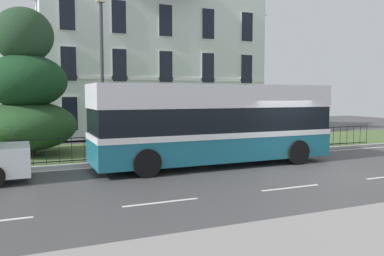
% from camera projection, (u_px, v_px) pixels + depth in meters
% --- Properties ---
extents(ground_plane, '(60.00, 56.00, 0.18)m').
position_uv_depth(ground_plane, '(284.00, 166.00, 14.92)').
color(ground_plane, '#454344').
extents(georgian_townhouse, '(14.68, 9.20, 10.97)m').
position_uv_depth(georgian_townhouse, '(145.00, 54.00, 27.98)').
color(georgian_townhouse, silver).
rests_on(georgian_townhouse, ground_plane).
extents(iron_verge_railing, '(17.50, 0.04, 0.97)m').
position_uv_depth(iron_verge_railing, '(221.00, 142.00, 17.35)').
color(iron_verge_railing, black).
rests_on(iron_verge_railing, ground_plane).
extents(evergreen_tree, '(4.15, 4.15, 6.29)m').
position_uv_depth(evergreen_tree, '(26.00, 95.00, 16.65)').
color(evergreen_tree, '#423328').
rests_on(evergreen_tree, ground_plane).
extents(single_decker_bus, '(9.38, 2.78, 3.10)m').
position_uv_depth(single_decker_bus, '(214.00, 123.00, 14.97)').
color(single_decker_bus, '#1C687E').
rests_on(single_decker_bus, ground_plane).
extents(street_lamp_post, '(0.36, 0.24, 6.73)m').
position_uv_depth(street_lamp_post, '(102.00, 64.00, 16.00)').
color(street_lamp_post, '#333338').
rests_on(street_lamp_post, ground_plane).
extents(litter_bin, '(0.47, 0.47, 1.16)m').
position_uv_depth(litter_bin, '(322.00, 134.00, 20.18)').
color(litter_bin, '#23472D').
rests_on(litter_bin, ground_plane).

